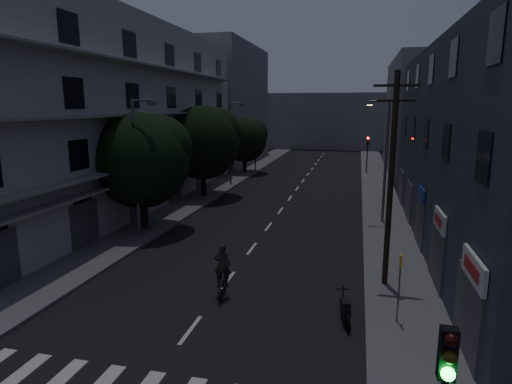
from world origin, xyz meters
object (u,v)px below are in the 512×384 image
at_px(utility_pole, 391,176).
at_px(bus_stop_sign, 400,276).
at_px(cyclist, 223,279).
at_px(motorcycle, 345,310).

height_order(utility_pole, bus_stop_sign, utility_pole).
bearing_deg(utility_pole, bus_stop_sign, -86.06).
height_order(utility_pole, cyclist, utility_pole).
relative_size(utility_pole, cyclist, 3.92).
distance_m(bus_stop_sign, motorcycle, 2.32).
height_order(bus_stop_sign, motorcycle, bus_stop_sign).
distance_m(motorcycle, cyclist, 5.09).
bearing_deg(bus_stop_sign, motorcycle, -173.64).
relative_size(motorcycle, cyclist, 0.80).
relative_size(bus_stop_sign, motorcycle, 1.38).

